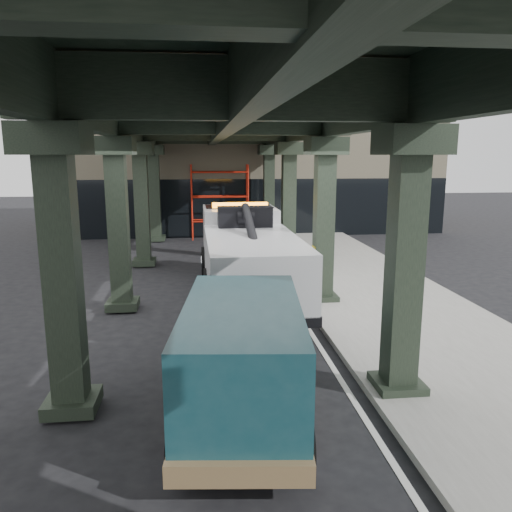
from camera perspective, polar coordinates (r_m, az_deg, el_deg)
ground at (r=13.31m, az=-1.45°, el=-8.28°), size 90.00×90.00×0.00m
sidewalk at (r=16.13m, az=14.10°, el=-4.79°), size 5.00×40.00×0.15m
lane_stripe at (r=15.41m, az=4.24°, el=-5.50°), size 0.12×38.00×0.01m
viaduct at (r=14.53m, az=-3.90°, el=15.25°), size 7.40×32.00×6.40m
building at (r=32.63m, az=-1.03°, el=10.61°), size 22.00×10.00×8.00m
scaffolding at (r=27.25m, az=-4.17°, el=6.42°), size 3.08×0.88×4.00m
tow_truck at (r=15.90m, az=-1.13°, el=0.48°), size 2.89×9.22×3.00m
towed_van at (r=8.75m, az=-1.51°, el=-11.16°), size 2.53×5.36×2.10m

